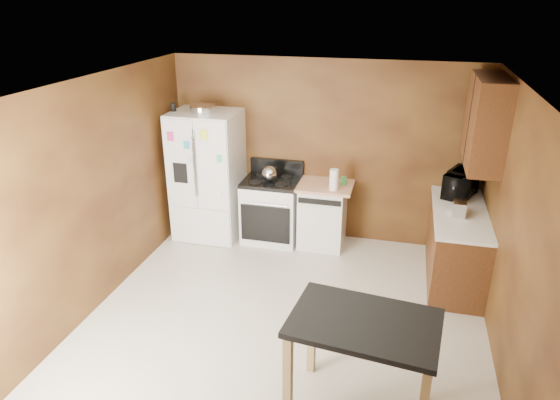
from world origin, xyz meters
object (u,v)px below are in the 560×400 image
at_px(island, 363,336).
at_px(pen_cup, 173,107).
at_px(paper_towel, 334,180).
at_px(microwave, 461,184).
at_px(dishwasher, 323,214).
at_px(gas_range, 272,209).
at_px(green_canister, 344,181).
at_px(refrigerator, 208,175).
at_px(roasting_pan, 203,109).
at_px(kettle, 269,174).
at_px(toaster, 459,208).

bearing_deg(island, pen_cup, 135.92).
bearing_deg(paper_towel, microwave, 6.08).
bearing_deg(pen_cup, dishwasher, 3.86).
bearing_deg(gas_range, island, -61.91).
bearing_deg(paper_towel, green_canister, 66.32).
bearing_deg(island, refrigerator, 130.92).
relative_size(roasting_pan, pen_cup, 3.25).
height_order(kettle, green_canister, kettle).
distance_m(pen_cup, gas_range, 1.93).
relative_size(microwave, refrigerator, 0.30).
bearing_deg(pen_cup, green_canister, 5.15).
relative_size(roasting_pan, green_canister, 3.65).
xyz_separation_m(kettle, microwave, (2.46, 0.10, 0.04)).
relative_size(toaster, island, 0.19).
height_order(paper_towel, dishwasher, paper_towel).
distance_m(green_canister, refrigerator, 1.89).
bearing_deg(kettle, toaster, -12.20).
height_order(roasting_pan, paper_towel, roasting_pan).
bearing_deg(roasting_pan, green_canister, 5.15).
relative_size(pen_cup, kettle, 0.51).
bearing_deg(dishwasher, pen_cup, -176.14).
bearing_deg(toaster, paper_towel, 166.46).
xyz_separation_m(roasting_pan, green_canister, (1.89, 0.17, -0.91)).
bearing_deg(gas_range, toaster, -13.80).
bearing_deg(green_canister, microwave, -2.27).
xyz_separation_m(roasting_pan, toaster, (3.31, -0.51, -0.86)).
xyz_separation_m(paper_towel, toaster, (1.52, -0.46, -0.04)).
relative_size(refrigerator, dishwasher, 2.02).
xyz_separation_m(kettle, island, (1.55, -2.82, -0.24)).
distance_m(pen_cup, dishwasher, 2.48).
distance_m(roasting_pan, kettle, 1.23).
bearing_deg(toaster, pen_cup, 175.92).
relative_size(paper_towel, island, 0.22).
xyz_separation_m(roasting_pan, kettle, (0.90, 0.01, -0.84)).
bearing_deg(gas_range, paper_towel, -8.55).
distance_m(kettle, dishwasher, 0.92).
xyz_separation_m(roasting_pan, refrigerator, (0.00, 0.02, -0.94)).
height_order(roasting_pan, microwave, roasting_pan).
xyz_separation_m(pen_cup, paper_towel, (2.20, -0.02, -0.83)).
bearing_deg(toaster, gas_range, 169.39).
distance_m(kettle, green_canister, 1.00).
bearing_deg(kettle, refrigerator, 179.51).
bearing_deg(roasting_pan, paper_towel, -1.79).
xyz_separation_m(microwave, refrigerator, (-3.36, -0.10, -0.15)).
bearing_deg(refrigerator, gas_range, 3.81).
height_order(green_canister, gas_range, gas_range).
bearing_deg(roasting_pan, refrigerator, 87.64).
bearing_deg(refrigerator, pen_cup, -172.70).
distance_m(refrigerator, gas_range, 1.01).
height_order(microwave, island, microwave).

